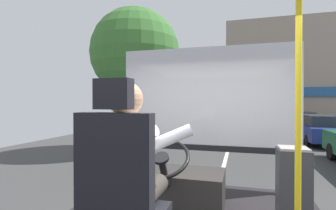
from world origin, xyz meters
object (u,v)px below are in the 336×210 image
(driver_seat, at_px, (122,200))
(parked_car_black, at_px, (288,117))
(bus_driver, at_px, (129,162))
(parked_car_blue, at_px, (322,128))
(steering_console, at_px, (173,187))
(fare_box, at_px, (293,187))
(handrail_pole, at_px, (298,114))
(parked_car_white, at_px, (298,121))

(driver_seat, relative_size, parked_car_black, 0.33)
(bus_driver, bearing_deg, parked_car_blue, 69.65)
(steering_console, xyz_separation_m, fare_box, (1.19, -0.11, 0.15))
(parked_car_black, bearing_deg, parked_car_blue, -91.72)
(handrail_pole, bearing_deg, fare_box, 82.60)
(fare_box, distance_m, parked_car_black, 21.18)
(parked_car_white, bearing_deg, driver_seat, -104.64)
(bus_driver, height_order, fare_box, bus_driver)
(bus_driver, distance_m, handrail_pole, 1.25)
(bus_driver, relative_size, parked_car_blue, 0.19)
(bus_driver, xyz_separation_m, fare_box, (1.19, 1.04, -0.40))
(handrail_pole, distance_m, parked_car_white, 16.04)
(handrail_pole, height_order, parked_car_white, handrail_pole)
(parked_car_white, bearing_deg, handrail_pole, -101.29)
(driver_seat, xyz_separation_m, parked_car_black, (4.63, 22.04, -0.65))
(steering_console, distance_m, parked_car_black, 21.30)
(driver_seat, bearing_deg, bus_driver, 90.00)
(driver_seat, height_order, handrail_pole, handrail_pole)
(parked_car_white, bearing_deg, bus_driver, -104.73)
(steering_console, height_order, handrail_pole, handrail_pole)
(fare_box, height_order, parked_car_blue, fare_box)
(steering_console, height_order, parked_car_black, steering_console)
(fare_box, distance_m, parked_car_blue, 11.07)
(fare_box, relative_size, parked_car_black, 0.19)
(fare_box, distance_m, parked_car_white, 15.43)
(driver_seat, xyz_separation_m, bus_driver, (0.00, 0.11, 0.22))
(parked_car_blue, relative_size, parked_car_black, 1.15)
(fare_box, relative_size, parked_car_white, 0.17)
(driver_seat, xyz_separation_m, handrail_pole, (1.12, 0.58, 0.53))
(steering_console, distance_m, fare_box, 1.21)
(fare_box, bearing_deg, bus_driver, -138.81)
(bus_driver, relative_size, handrail_pole, 0.40)
(parked_car_white, relative_size, parked_car_black, 1.15)
(steering_console, bearing_deg, bus_driver, -90.00)
(driver_seat, bearing_deg, fare_box, 43.97)
(handrail_pole, relative_size, parked_car_black, 0.55)
(driver_seat, distance_m, handrail_pole, 1.36)
(bus_driver, distance_m, parked_car_black, 22.44)
(steering_console, bearing_deg, driver_seat, -90.00)
(steering_console, xyz_separation_m, parked_car_black, (4.63, 20.78, -0.32))
(handrail_pole, distance_m, parked_car_blue, 11.69)
(steering_console, distance_m, handrail_pole, 1.56)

